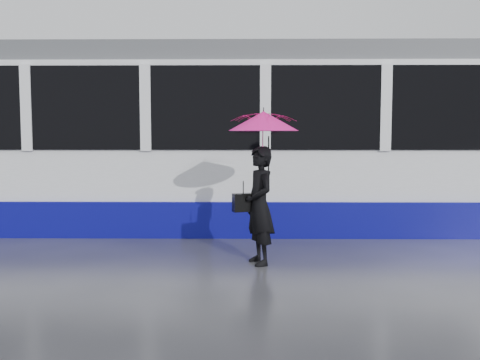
{
  "coord_description": "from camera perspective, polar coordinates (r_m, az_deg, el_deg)",
  "views": [
    {
      "loc": [
        1.33,
        -7.68,
        1.74
      ],
      "look_at": [
        1.23,
        -0.02,
        1.1
      ],
      "focal_mm": 40.0,
      "sensor_mm": 36.0,
      "label": 1
    }
  ],
  "objects": [
    {
      "name": "umbrella",
      "position": [
        7.14,
        2.52,
        4.84
      ],
      "size": [
        1.21,
        1.21,
        1.08
      ],
      "rotation": [
        0.0,
        0.0,
        0.36
      ],
      "color": "#F5145B",
      "rests_on": "ground"
    },
    {
      "name": "woman",
      "position": [
        7.21,
        2.1,
        -2.74
      ],
      "size": [
        0.56,
        0.68,
        1.6
      ],
      "primitive_type": "imported",
      "rotation": [
        0.0,
        0.0,
        -1.21
      ],
      "color": "black",
      "rests_on": "ground"
    },
    {
      "name": "ground",
      "position": [
        7.99,
        -8.93,
        -7.87
      ],
      "size": [
        90.0,
        90.0,
        0.0
      ],
      "primitive_type": "plane",
      "color": "#2C2D31",
      "rests_on": "ground"
    },
    {
      "name": "rails",
      "position": [
        10.41,
        -6.62,
        -4.82
      ],
      "size": [
        34.0,
        1.51,
        0.02
      ],
      "color": "#3F3D38",
      "rests_on": "ground"
    },
    {
      "name": "handbag",
      "position": [
        7.22,
        0.35,
        -2.41
      ],
      "size": [
        0.31,
        0.22,
        0.43
      ],
      "rotation": [
        0.0,
        0.0,
        0.36
      ],
      "color": "black",
      "rests_on": "ground"
    }
  ]
}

